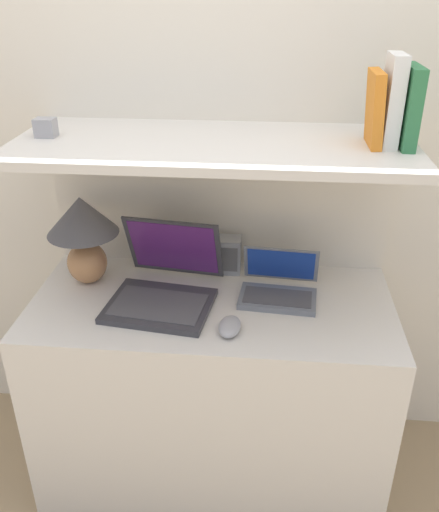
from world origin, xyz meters
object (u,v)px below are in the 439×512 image
at_px(computer_mouse, 230,327).
at_px(shelf_gadget, 46,128).
at_px(laptop_large, 164,286).
at_px(laptop_small, 279,287).
at_px(book_green, 409,107).
at_px(router_box, 228,255).
at_px(table_lamp, 83,228).
at_px(book_white, 392,101).
at_px(book_orange, 375,109).

xyz_separation_m(computer_mouse, shelf_gadget, (-0.59, 0.23, 0.55)).
bearing_deg(shelf_gadget, laptop_large, -10.29).
bearing_deg(laptop_small, book_green, 1.75).
bearing_deg(computer_mouse, book_green, 25.43).
bearing_deg(router_box, computer_mouse, -84.54).
xyz_separation_m(table_lamp, laptop_small, (0.68, -0.04, -0.17)).
distance_m(book_green, book_white, 0.05).
distance_m(book_orange, shelf_gadget, 0.99).
bearing_deg(laptop_large, table_lamp, 161.40).
height_order(computer_mouse, book_orange, book_orange).
bearing_deg(book_orange, book_white, -0.00).
bearing_deg(book_white, laptop_small, -177.97).
distance_m(router_box, shelf_gadget, 0.76).
bearing_deg(book_orange, book_green, -0.00).
height_order(laptop_large, router_box, laptop_large).
bearing_deg(router_box, book_orange, -19.66).
bearing_deg(router_box, laptop_large, -131.86).
bearing_deg(book_white, laptop_large, -174.48).
xyz_separation_m(table_lamp, laptop_large, (0.29, -0.10, -0.16)).
height_order(router_box, book_green, book_green).
xyz_separation_m(table_lamp, computer_mouse, (0.53, -0.27, -0.19)).
bearing_deg(computer_mouse, book_white, 27.81).
distance_m(table_lamp, book_orange, 1.02).
distance_m(laptop_small, router_box, 0.25).
distance_m(laptop_large, book_white, 0.91).
bearing_deg(shelf_gadget, book_orange, 0.00).
bearing_deg(laptop_small, shelf_gadget, 179.20).
bearing_deg(laptop_small, table_lamp, 176.28).
xyz_separation_m(laptop_large, book_orange, (0.63, 0.07, 0.59)).
bearing_deg(table_lamp, router_box, 13.81).
height_order(book_green, book_white, book_white).
xyz_separation_m(laptop_large, computer_mouse, (0.23, -0.17, -0.03)).
bearing_deg(laptop_large, book_green, 5.15).
xyz_separation_m(laptop_small, computer_mouse, (-0.15, -0.22, -0.02)).
distance_m(router_box, book_orange, 0.74).
relative_size(book_green, book_white, 0.88).
bearing_deg(shelf_gadget, computer_mouse, -21.42).
bearing_deg(book_white, router_box, 162.08).
bearing_deg(laptop_small, laptop_large, -171.87).
bearing_deg(book_orange, laptop_small, -177.59).
bearing_deg(computer_mouse, laptop_large, 144.40).
height_order(laptop_large, book_green, book_green).
xyz_separation_m(table_lamp, shelf_gadget, (-0.07, -0.03, 0.36)).
xyz_separation_m(laptop_small, router_box, (-0.19, 0.17, 0.03)).
relative_size(computer_mouse, shelf_gadget, 1.90).
xyz_separation_m(router_box, book_white, (0.48, -0.15, 0.60)).
relative_size(book_white, book_orange, 1.21).
xyz_separation_m(table_lamp, book_green, (1.02, -0.03, 0.44)).
distance_m(laptop_small, computer_mouse, 0.27).
xyz_separation_m(laptop_small, book_orange, (0.25, 0.01, 0.60)).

